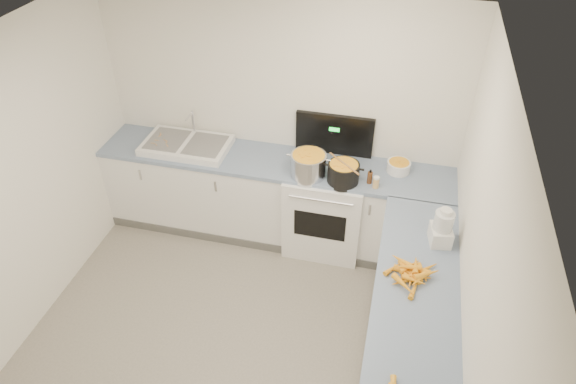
% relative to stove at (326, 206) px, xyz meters
% --- Properties ---
extents(floor, '(3.50, 4.00, 0.00)m').
position_rel_stove_xyz_m(floor, '(-0.55, -1.69, -0.47)').
color(floor, gray).
rests_on(floor, ground).
extents(ceiling, '(3.50, 4.00, 0.00)m').
position_rel_stove_xyz_m(ceiling, '(-0.55, -1.69, 2.03)').
color(ceiling, white).
rests_on(ceiling, ground).
extents(wall_back, '(3.50, 0.00, 2.50)m').
position_rel_stove_xyz_m(wall_back, '(-0.55, 0.31, 0.78)').
color(wall_back, white).
rests_on(wall_back, ground).
extents(wall_right, '(0.00, 4.00, 2.50)m').
position_rel_stove_xyz_m(wall_right, '(1.20, -1.69, 0.78)').
color(wall_right, white).
rests_on(wall_right, ground).
extents(counter_back, '(3.50, 0.62, 0.94)m').
position_rel_stove_xyz_m(counter_back, '(-0.55, 0.01, -0.00)').
color(counter_back, white).
rests_on(counter_back, ground).
extents(counter_right, '(0.62, 2.20, 0.94)m').
position_rel_stove_xyz_m(counter_right, '(0.90, -1.39, -0.00)').
color(counter_right, white).
rests_on(counter_right, ground).
extents(stove, '(0.76, 0.65, 1.36)m').
position_rel_stove_xyz_m(stove, '(0.00, 0.00, 0.00)').
color(stove, white).
rests_on(stove, ground).
extents(sink, '(0.86, 0.52, 0.31)m').
position_rel_stove_xyz_m(sink, '(-1.45, 0.02, 0.50)').
color(sink, white).
rests_on(sink, counter_back).
extents(steel_pot, '(0.37, 0.37, 0.24)m').
position_rel_stove_xyz_m(steel_pot, '(-0.16, -0.14, 0.57)').
color(steel_pot, silver).
rests_on(steel_pot, stove).
extents(black_pot, '(0.36, 0.36, 0.21)m').
position_rel_stove_xyz_m(black_pot, '(0.17, -0.17, 0.55)').
color(black_pot, black).
rests_on(black_pot, stove).
extents(wooden_spoon, '(0.32, 0.29, 0.02)m').
position_rel_stove_xyz_m(wooden_spoon, '(0.17, -0.17, 0.66)').
color(wooden_spoon, '#AD7A47').
rests_on(wooden_spoon, black_pot).
extents(mixing_bowl, '(0.29, 0.29, 0.10)m').
position_rel_stove_xyz_m(mixing_bowl, '(0.65, 0.12, 0.52)').
color(mixing_bowl, white).
rests_on(mixing_bowl, counter_back).
extents(extract_bottle, '(0.05, 0.05, 0.12)m').
position_rel_stove_xyz_m(extract_bottle, '(0.41, -0.13, 0.52)').
color(extract_bottle, '#593319').
rests_on(extract_bottle, counter_back).
extents(spice_jar, '(0.06, 0.06, 0.10)m').
position_rel_stove_xyz_m(spice_jar, '(0.47, -0.19, 0.52)').
color(spice_jar, '#E5B266').
rests_on(spice_jar, counter_back).
extents(food_processor, '(0.19, 0.22, 0.33)m').
position_rel_stove_xyz_m(food_processor, '(1.04, -0.79, 0.61)').
color(food_processor, white).
rests_on(food_processor, counter_right).
extents(carrot_pile, '(0.41, 0.41, 0.09)m').
position_rel_stove_xyz_m(carrot_pile, '(0.85, -1.23, 0.50)').
color(carrot_pile, '#FFA71F').
rests_on(carrot_pile, counter_right).
extents(peelings, '(0.20, 0.26, 0.01)m').
position_rel_stove_xyz_m(peelings, '(-1.70, -0.02, 0.54)').
color(peelings, tan).
rests_on(peelings, sink).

